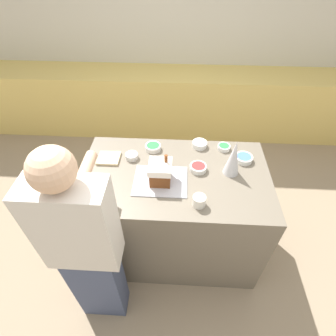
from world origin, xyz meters
TOP-DOWN VIEW (x-y plane):
  - ground_plane at (0.00, 0.00)m, footprint 12.00×12.00m
  - wall_back at (0.00, 2.30)m, footprint 8.00×0.05m
  - back_cabinet_block at (0.00, 1.97)m, footprint 6.00×0.60m
  - kitchen_island at (0.00, 0.00)m, footprint 1.44×0.85m
  - baking_tray at (-0.10, -0.08)m, footprint 0.39×0.31m
  - gingerbread_house at (-0.10, -0.08)m, footprint 0.16×0.17m
  - decorative_tree at (0.42, 0.04)m, footprint 0.12×0.12m
  - candy_bowl_behind_tray at (-0.35, 0.16)m, footprint 0.10×0.10m
  - candy_bowl_far_left at (0.20, 0.35)m, footprint 0.12×0.12m
  - candy_bowl_near_tray_left at (0.54, 0.19)m, footprint 0.14×0.14m
  - candy_bowl_beside_tree at (-0.19, 0.29)m, footprint 0.13×0.13m
  - candy_bowl_near_tray_right at (0.40, 0.32)m, footprint 0.10×0.10m
  - candy_bowl_far_right at (0.18, 0.06)m, footprint 0.13×0.13m
  - cookbook at (-0.53, 0.14)m, footprint 0.17×0.16m
  - mug at (0.17, -0.28)m, footprint 0.09×0.09m
  - person at (-0.52, -0.61)m, footprint 0.44×0.55m

SIDE VIEW (x-z plane):
  - ground_plane at x=0.00m, z-range 0.00..0.00m
  - back_cabinet_block at x=0.00m, z-range 0.00..0.88m
  - kitchen_island at x=0.00m, z-range 0.00..0.95m
  - person at x=-0.52m, z-range 0.03..1.69m
  - baking_tray at x=-0.10m, z-range 0.95..0.96m
  - cookbook at x=-0.53m, z-range 0.95..0.97m
  - candy_bowl_near_tray_right at x=0.40m, z-range 0.96..0.99m
  - candy_bowl_near_tray_left at x=0.54m, z-range 0.96..1.00m
  - candy_bowl_beside_tree at x=-0.19m, z-range 0.96..1.00m
  - candy_bowl_far_right at x=0.18m, z-range 0.96..1.00m
  - candy_bowl_behind_tray at x=-0.35m, z-range 0.96..1.00m
  - candy_bowl_far_left at x=0.20m, z-range 0.96..1.00m
  - mug at x=0.17m, z-range 0.95..1.03m
  - gingerbread_house at x=-0.10m, z-range 0.94..1.16m
  - decorative_tree at x=0.42m, z-range 0.95..1.24m
  - wall_back at x=0.00m, z-range 0.00..2.60m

